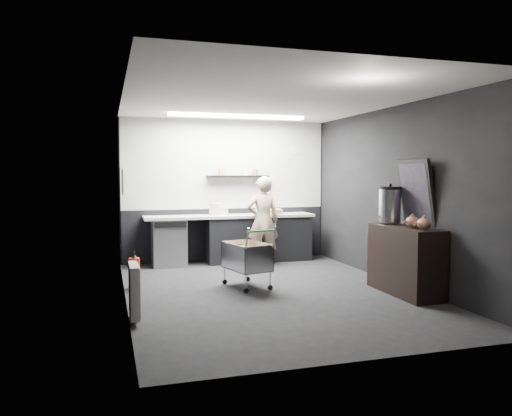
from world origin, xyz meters
name	(u,v)px	position (x,y,z in m)	size (l,w,h in m)	color
floor	(271,291)	(0.00, 0.00, 0.00)	(5.50, 5.50, 0.00)	black
ceiling	(271,100)	(0.00, 0.00, 2.70)	(5.50, 5.50, 0.00)	silver
wall_back	(226,190)	(0.00, 2.75, 1.35)	(5.50, 5.50, 0.00)	black
wall_front	(369,211)	(0.00, -2.75, 1.35)	(5.50, 5.50, 0.00)	black
wall_left	(124,199)	(-2.00, 0.00, 1.35)	(5.50, 5.50, 0.00)	black
wall_right	(395,195)	(2.00, 0.00, 1.35)	(5.50, 5.50, 0.00)	black
kitchen_wall_panel	(226,164)	(0.00, 2.73, 1.85)	(3.95, 0.02, 1.70)	beige
dado_panel	(226,234)	(0.00, 2.73, 0.50)	(3.95, 0.02, 1.00)	black
floating_shelf	(238,176)	(0.20, 2.62, 1.62)	(1.20, 0.22, 0.04)	black
wall_clock	(294,150)	(1.40, 2.72, 2.15)	(0.20, 0.20, 0.03)	silver
poster	(122,182)	(-1.98, 1.30, 1.55)	(0.02, 0.30, 0.40)	silver
poster_red_band	(123,177)	(-1.98, 1.30, 1.62)	(0.01, 0.22, 0.10)	red
radiator	(134,290)	(-1.94, -0.90, 0.35)	(0.10, 0.50, 0.60)	silver
ceiling_strip	(238,116)	(0.00, 1.85, 2.67)	(2.40, 0.20, 0.04)	white
prep_counter	(237,238)	(0.14, 2.42, 0.46)	(3.20, 0.61, 0.90)	black
person	(263,221)	(0.50, 1.97, 0.81)	(0.59, 0.39, 1.62)	beige
shopping_cart	(247,259)	(-0.26, 0.36, 0.42)	(0.65, 0.92, 0.89)	silver
sideboard	(405,251)	(1.76, -0.65, 0.60)	(0.54, 1.26, 1.88)	black
fire_extinguisher	(134,271)	(-1.85, 0.75, 0.25)	(0.16, 0.16, 0.52)	#BA260C
cardboard_box	(269,212)	(0.75, 2.37, 0.95)	(0.48, 0.37, 0.10)	#A38757
pink_tub	(215,209)	(-0.29, 2.42, 1.01)	(0.23, 0.23, 0.23)	silver
white_container	(223,211)	(-0.15, 2.37, 0.98)	(0.17, 0.13, 0.15)	silver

